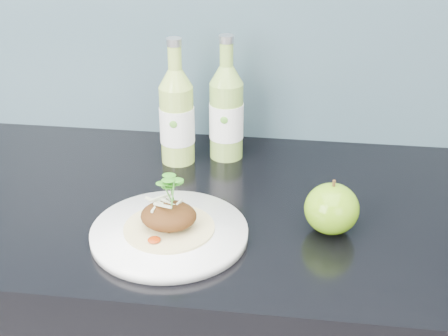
{
  "coord_description": "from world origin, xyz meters",
  "views": [
    {
      "loc": [
        0.17,
        0.75,
        1.45
      ],
      "look_at": [
        0.05,
        1.63,
        1.0
      ],
      "focal_mm": 50.0,
      "sensor_mm": 36.0,
      "label": 1
    }
  ],
  "objects": [
    {
      "name": "cider_bottle_right",
      "position": [
        0.02,
        1.88,
        0.99
      ],
      "size": [
        0.09,
        0.09,
        0.25
      ],
      "rotation": [
        0.0,
        0.0,
        -0.44
      ],
      "color": "#85AE48",
      "rests_on": "kitchen_counter"
    },
    {
      "name": "pork_taco",
      "position": [
        -0.03,
        1.57,
        0.94
      ],
      "size": [
        0.15,
        0.15,
        0.1
      ],
      "color": "tan",
      "rests_on": "dinner_plate"
    },
    {
      "name": "green_apple",
      "position": [
        0.22,
        1.62,
        0.94
      ],
      "size": [
        0.09,
        0.09,
        0.09
      ],
      "rotation": [
        0.0,
        0.0,
        0.01
      ],
      "color": "#3F820E",
      "rests_on": "kitchen_counter"
    },
    {
      "name": "cider_bottle_left",
      "position": [
        -0.07,
        1.84,
        0.99
      ],
      "size": [
        0.08,
        0.08,
        0.25
      ],
      "rotation": [
        0.0,
        0.0,
        0.28
      ],
      "color": "#9FC150",
      "rests_on": "kitchen_counter"
    },
    {
      "name": "dinner_plate",
      "position": [
        -0.03,
        1.57,
        0.91
      ],
      "size": [
        0.28,
        0.28,
        0.02
      ],
      "color": "white",
      "rests_on": "kitchen_counter"
    }
  ]
}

